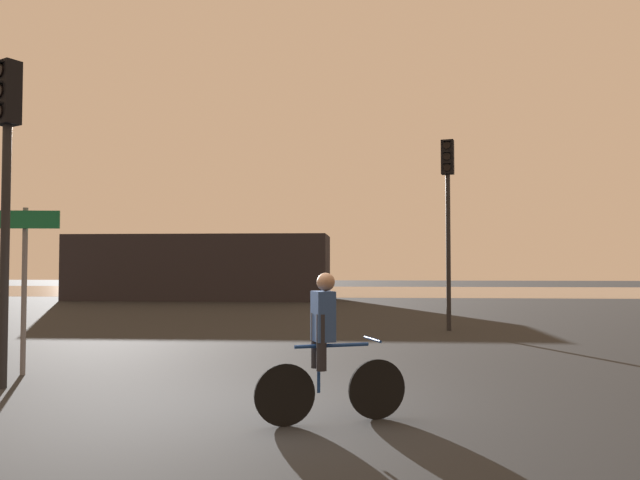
# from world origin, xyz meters

# --- Properties ---
(ground_plane) EXTENTS (120.00, 120.00, 0.00)m
(ground_plane) POSITION_xyz_m (0.00, 0.00, 0.00)
(ground_plane) COLOR black
(water_strip) EXTENTS (80.00, 16.00, 0.01)m
(water_strip) POSITION_xyz_m (0.00, 32.74, 0.00)
(water_strip) COLOR gray
(water_strip) RESTS_ON ground
(distant_building) EXTENTS (12.46, 4.00, 3.14)m
(distant_building) POSITION_xyz_m (-6.59, 22.74, 1.57)
(distant_building) COLOR black
(distant_building) RESTS_ON ground
(traffic_light_far_right) EXTENTS (0.37, 0.39, 4.97)m
(traffic_light_far_right) POSITION_xyz_m (3.57, 8.97, 3.42)
(traffic_light_far_right) COLOR black
(traffic_light_far_right) RESTS_ON ground
(traffic_light_near_left) EXTENTS (0.40, 0.42, 4.57)m
(traffic_light_near_left) POSITION_xyz_m (-3.63, 0.93, 3.17)
(traffic_light_near_left) COLOR black
(traffic_light_near_left) RESTS_ON ground
(direction_sign_post) EXTENTS (1.10, 0.17, 2.60)m
(direction_sign_post) POSITION_xyz_m (-3.91, 1.94, 1.70)
(direction_sign_post) COLOR slate
(direction_sign_post) RESTS_ON ground
(cyclist) EXTENTS (1.61, 0.72, 1.62)m
(cyclist) POSITION_xyz_m (0.96, -0.65, 0.82)
(cyclist) COLOR black
(cyclist) RESTS_ON ground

